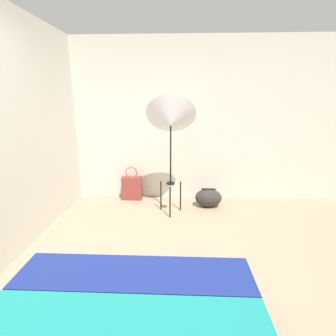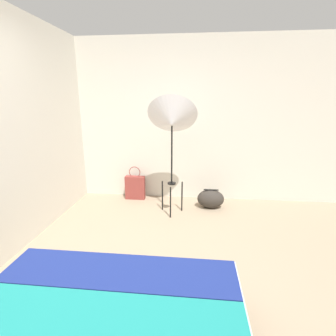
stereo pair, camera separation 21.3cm
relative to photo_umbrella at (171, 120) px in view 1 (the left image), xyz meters
The scene contains 6 objects.
ground_plane 2.36m from the photo_umbrella, 91.43° to the right, with size 14.00×14.00×0.00m, color gray.
wall_back 0.69m from the photo_umbrella, 93.98° to the left, with size 8.00×0.05×2.60m.
wall_side_left 1.87m from the photo_umbrella, 150.37° to the right, with size 0.05×8.00×2.60m.
photo_umbrella is the anchor object (origin of this frame).
tote_bag 1.43m from the photo_umbrella, 143.44° to the left, with size 0.33×0.11×0.57m.
duffel_bag 1.38m from the photo_umbrella, 23.21° to the left, with size 0.41×0.29×0.30m.
Camera 1 is at (0.17, -1.71, 1.66)m, focal length 28.00 mm.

